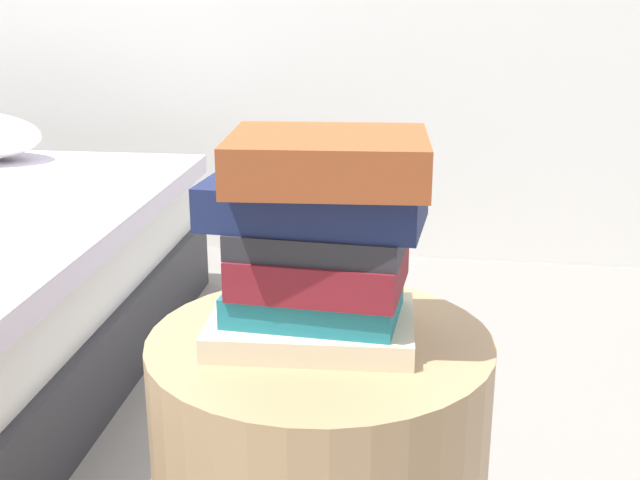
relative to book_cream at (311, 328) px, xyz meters
The scene contains 6 objects.
book_cream is the anchor object (origin of this frame).
book_teal 0.04m from the book_cream, 64.22° to the left, with size 0.23×0.15×0.04m, color #1E727F.
book_maroon 0.09m from the book_cream, 14.24° to the left, with size 0.22×0.17×0.05m, color maroon.
book_charcoal 0.13m from the book_cream, 29.95° to the left, with size 0.22×0.15×0.03m, color #28282D.
book_navy 0.18m from the book_cream, 76.22° to the left, with size 0.29×0.16×0.06m, color #19234C.
book_rust 0.24m from the book_cream, ahead, with size 0.25×0.20×0.06m, color #994723.
Camera 1 is at (0.16, -1.01, 1.01)m, focal length 45.69 mm.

